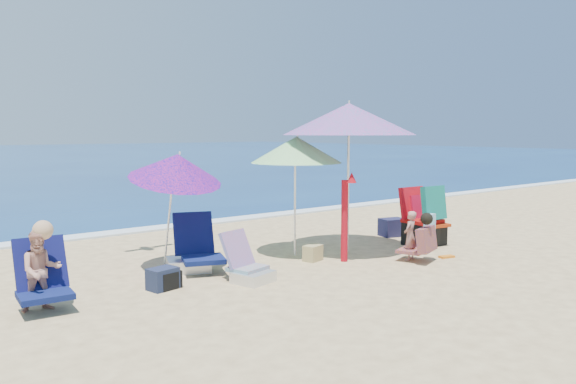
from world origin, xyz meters
TOP-DOWN VIEW (x-y plane):
  - ground at (0.00, 0.00)m, footprint 120.00×120.00m
  - foam at (0.00, 5.10)m, footprint 120.00×0.50m
  - umbrella_turquoise at (1.04, 1.10)m, footprint 2.65×2.65m
  - umbrella_striped at (0.22, 1.44)m, footprint 1.84×1.84m
  - umbrella_blue at (-1.75, 1.73)m, footprint 1.33×1.39m
  - furled_umbrella at (0.50, 0.59)m, footprint 0.20×0.34m
  - chair_navy at (-1.61, 1.56)m, footprint 0.86×1.00m
  - chair_rainbow at (-1.31, 0.59)m, footprint 0.60×0.75m
  - camp_chair_left at (2.59, 0.64)m, footprint 0.60×0.63m
  - camp_chair_right at (2.45, 0.64)m, footprint 0.70×0.77m
  - person_center at (1.40, -0.06)m, footprint 0.60×0.66m
  - person_left at (-3.81, 1.00)m, footprint 0.63×0.74m
  - bag_navy_a at (-2.39, 0.93)m, footprint 0.40×0.32m
  - bag_black_a at (-2.32, 0.92)m, footprint 0.35×0.28m
  - bag_tan at (0.15, 0.95)m, footprint 0.33×0.27m
  - bag_navy_b at (2.72, 1.59)m, footprint 0.52×0.44m
  - orange_item at (1.96, -0.21)m, footprint 0.27×0.17m

SIDE VIEW (x-z plane):
  - ground at x=0.00m, z-range 0.00..0.00m
  - orange_item at x=1.96m, z-range 0.00..0.03m
  - foam at x=0.00m, z-range 0.00..0.04m
  - bag_black_a at x=-2.32m, z-range 0.00..0.22m
  - bag_tan at x=0.15m, z-range 0.00..0.24m
  - bag_navy_a at x=-2.39m, z-range 0.00..0.28m
  - bag_navy_b at x=2.72m, z-range 0.00..0.34m
  - chair_rainbow at x=-1.31m, z-range -0.15..0.50m
  - chair_navy at x=-1.61m, z-range -0.19..0.62m
  - camp_chair_left at x=2.59m, z-range -0.17..0.70m
  - person_center at x=1.40m, z-range -0.01..0.77m
  - camp_chair_right at x=2.45m, z-range -0.15..0.92m
  - person_left at x=-3.81m, z-range -0.05..0.97m
  - furled_umbrella at x=0.50m, z-range 0.07..1.46m
  - umbrella_blue at x=-1.75m, z-range 0.58..2.40m
  - umbrella_striped at x=0.22m, z-range 0.73..2.68m
  - umbrella_turquoise at x=1.04m, z-range 0.95..3.44m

